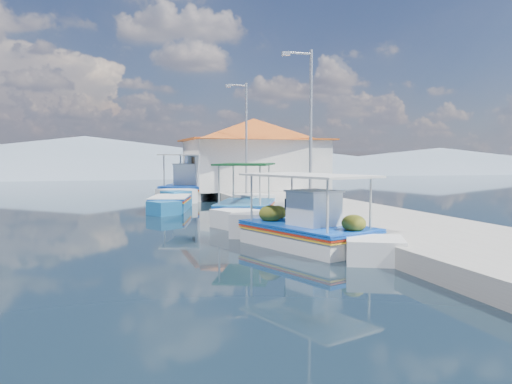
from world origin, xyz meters
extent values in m
plane|color=black|center=(0.00, 0.00, 0.00)|extent=(160.00, 160.00, 0.00)
cube|color=#9D9992|center=(5.90, 6.00, 0.25)|extent=(5.00, 44.00, 0.50)
cylinder|color=#A5A8AD|center=(3.80, -3.00, 0.65)|extent=(0.20, 0.20, 0.30)
cylinder|color=#A5A8AD|center=(3.80, 2.00, 0.65)|extent=(0.20, 0.20, 0.30)
cylinder|color=#A5A8AD|center=(3.80, 8.00, 0.65)|extent=(0.20, 0.20, 0.30)
cylinder|color=#A5A8AD|center=(3.80, 14.00, 0.65)|extent=(0.20, 0.20, 0.30)
cube|color=white|center=(2.53, -2.77, 0.19)|extent=(3.09, 4.24, 0.84)
cube|color=white|center=(3.36, -0.38, 0.30)|extent=(1.86, 1.86, 0.92)
cube|color=white|center=(1.72, -5.08, 0.19)|extent=(1.81, 1.81, 0.79)
cube|color=#0E49B8|center=(2.53, -2.77, 0.58)|extent=(3.18, 4.37, 0.05)
cube|color=#B3230F|center=(2.53, -2.77, 0.51)|extent=(3.18, 4.37, 0.04)
cube|color=yellow|center=(2.53, -2.77, 0.45)|extent=(3.18, 4.37, 0.04)
cube|color=#0E49B8|center=(2.53, -2.77, 0.64)|extent=(3.18, 4.34, 0.04)
cube|color=brown|center=(2.53, -2.77, 0.62)|extent=(2.91, 4.12, 0.04)
cube|color=white|center=(2.44, -3.02, 1.10)|extent=(1.38, 1.43, 0.97)
cube|color=silver|center=(2.44, -3.02, 1.60)|extent=(1.50, 1.55, 0.05)
cylinder|color=beige|center=(2.33, -1.00, 1.32)|extent=(0.06, 0.06, 1.41)
cylinder|color=beige|center=(3.79, -1.51, 1.32)|extent=(0.06, 0.06, 1.41)
cylinder|color=beige|center=(1.27, -4.02, 1.32)|extent=(0.06, 0.06, 1.41)
cylinder|color=beige|center=(2.73, -4.53, 1.32)|extent=(0.06, 0.06, 1.41)
cube|color=silver|center=(2.53, -2.77, 2.02)|extent=(3.18, 4.27, 0.06)
ellipsoid|color=#525316|center=(2.60, -1.49, 0.87)|extent=(0.67, 0.74, 0.50)
ellipsoid|color=#525316|center=(3.33, -1.28, 0.83)|extent=(0.56, 0.62, 0.42)
ellipsoid|color=#525316|center=(2.17, -4.32, 0.84)|extent=(0.60, 0.66, 0.45)
sphere|color=#FD2F07|center=(3.53, -2.56, 1.27)|extent=(0.35, 0.35, 0.35)
cube|color=white|center=(2.58, 3.87, 0.21)|extent=(3.26, 4.09, 0.92)
cube|color=white|center=(1.58, 6.08, 0.33)|extent=(1.80, 1.80, 1.02)
cube|color=white|center=(3.55, 1.73, 0.21)|extent=(1.75, 1.75, 0.87)
cube|color=#0E49B8|center=(2.58, 3.87, 0.64)|extent=(3.36, 4.21, 0.06)
cube|color=#B3230F|center=(2.58, 3.87, 0.56)|extent=(3.36, 4.21, 0.05)
cube|color=yellow|center=(2.58, 3.87, 0.49)|extent=(3.36, 4.21, 0.04)
cube|color=#1A649F|center=(2.58, 3.87, 0.71)|extent=(3.36, 4.19, 0.05)
cube|color=brown|center=(2.58, 3.87, 0.68)|extent=(3.09, 3.96, 0.05)
cylinder|color=beige|center=(1.25, 4.93, 1.46)|extent=(0.07, 0.07, 1.55)
cylinder|color=beige|center=(2.67, 5.57, 1.46)|extent=(0.07, 0.07, 1.55)
cylinder|color=beige|center=(2.50, 2.17, 1.46)|extent=(0.07, 0.07, 1.55)
cylinder|color=beige|center=(3.92, 2.81, 1.46)|extent=(0.07, 0.07, 1.55)
cube|color=#0B3717|center=(2.58, 3.87, 2.23)|extent=(3.35, 4.13, 0.07)
cube|color=#1A649F|center=(0.14, 8.37, 0.20)|extent=(2.36, 3.36, 0.85)
cube|color=#1A649F|center=(-0.40, 10.34, 0.30)|extent=(1.58, 1.58, 0.94)
cube|color=#1A649F|center=(0.66, 6.47, 0.20)|extent=(1.54, 1.54, 0.80)
cube|color=#0E49B8|center=(0.14, 8.37, 0.59)|extent=(2.43, 3.47, 0.05)
cube|color=#B3230F|center=(0.14, 8.37, 0.52)|extent=(2.43, 3.47, 0.04)
cube|color=yellow|center=(0.14, 8.37, 0.46)|extent=(2.43, 3.47, 0.04)
cube|color=white|center=(0.14, 8.37, 0.65)|extent=(2.44, 3.44, 0.04)
cube|color=brown|center=(0.14, 8.37, 0.63)|extent=(2.22, 3.27, 0.04)
cube|color=white|center=(2.04, 14.71, 0.25)|extent=(3.97, 5.18, 1.09)
cube|color=white|center=(0.87, 17.56, 0.39)|extent=(2.26, 2.26, 1.20)
cube|color=white|center=(3.17, 11.96, 0.25)|extent=(2.20, 2.20, 1.03)
cube|color=#0E49B8|center=(2.04, 14.71, 0.76)|extent=(4.09, 5.34, 0.07)
cube|color=#B3230F|center=(2.04, 14.71, 0.66)|extent=(4.09, 5.34, 0.06)
cube|color=yellow|center=(2.04, 14.71, 0.58)|extent=(4.09, 5.34, 0.05)
cube|color=#0E49B8|center=(2.04, 14.71, 0.84)|extent=(4.10, 5.30, 0.06)
cube|color=brown|center=(2.04, 14.71, 0.80)|extent=(3.76, 5.02, 0.06)
cube|color=white|center=(2.17, 14.40, 1.43)|extent=(1.79, 1.88, 1.26)
cube|color=silver|center=(2.17, 14.40, 2.08)|extent=(1.94, 2.03, 0.07)
cylinder|color=beige|center=(0.41, 16.14, 1.72)|extent=(0.08, 0.08, 1.83)
cylinder|color=beige|center=(2.19, 16.87, 1.72)|extent=(0.08, 0.08, 1.83)
cylinder|color=beige|center=(1.88, 12.56, 1.72)|extent=(0.08, 0.08, 1.83)
cylinder|color=beige|center=(3.66, 13.29, 1.72)|extent=(0.08, 0.08, 1.83)
cube|color=silver|center=(2.04, 14.71, 2.63)|extent=(4.08, 5.23, 0.08)
cube|color=white|center=(6.20, 15.00, 2.00)|extent=(8.00, 6.00, 3.00)
cube|color=#B95119|center=(6.20, 15.00, 3.55)|extent=(8.64, 6.48, 0.10)
pyramid|color=#B95119|center=(6.20, 15.00, 4.20)|extent=(10.49, 10.49, 1.40)
cube|color=brown|center=(2.22, 14.00, 1.50)|extent=(0.06, 1.00, 2.00)
cube|color=#0E49B8|center=(2.22, 16.50, 2.10)|extent=(0.06, 1.20, 0.90)
cylinder|color=#A5A8AD|center=(4.60, 2.00, 3.50)|extent=(0.12, 0.12, 6.00)
cylinder|color=#A5A8AD|center=(4.10, 2.00, 6.35)|extent=(1.00, 0.08, 0.08)
cube|color=#A5A8AD|center=(3.60, 2.00, 6.30)|extent=(0.30, 0.14, 0.14)
cylinder|color=#A5A8AD|center=(4.60, 11.00, 3.50)|extent=(0.12, 0.12, 6.00)
cylinder|color=#A5A8AD|center=(4.10, 11.00, 6.35)|extent=(1.00, 0.08, 0.08)
cube|color=#A5A8AD|center=(3.60, 11.00, 6.30)|extent=(0.30, 0.14, 0.14)
cone|color=slate|center=(-5.00, 56.00, 2.45)|extent=(96.00, 96.00, 5.50)
cone|color=slate|center=(25.00, 56.00, 1.60)|extent=(76.80, 76.80, 3.80)
cone|color=slate|center=(50.00, 56.00, 1.80)|extent=(89.60, 89.60, 4.20)
camera|label=1|loc=(-2.94, -16.04, 2.56)|focal=36.18mm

